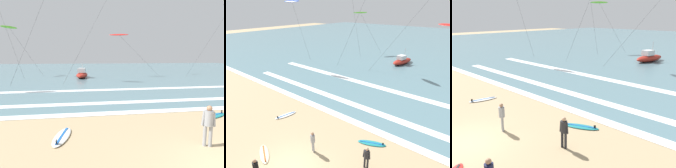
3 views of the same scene
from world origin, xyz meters
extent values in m
cube|color=slate|center=(0.00, 51.67, 0.01)|extent=(140.00, 90.00, 0.01)
cube|color=white|center=(-0.61, 7.07, 0.01)|extent=(53.31, 0.83, 0.01)
cube|color=white|center=(0.77, 9.79, 0.01)|extent=(39.03, 0.90, 0.01)
cube|color=white|center=(-0.38, 15.64, 0.01)|extent=(39.58, 1.09, 0.01)
cylinder|color=gray|center=(-0.04, 2.13, 0.41)|extent=(0.13, 0.13, 0.82)
cylinder|color=gray|center=(0.14, 2.05, 0.41)|extent=(0.13, 0.13, 0.82)
cylinder|color=gray|center=(0.05, 2.09, 1.11)|extent=(0.32, 0.32, 0.58)
cylinder|color=gray|center=(-0.12, 2.17, 1.08)|extent=(0.16, 0.14, 0.56)
cylinder|color=gray|center=(0.22, 2.01, 1.08)|extent=(0.16, 0.14, 0.56)
sphere|color=#9E7051|center=(0.05, 2.09, 1.49)|extent=(0.21, 0.21, 0.21)
ellipsoid|color=silver|center=(-5.51, 3.86, 0.04)|extent=(0.97, 2.17, 0.09)
cube|color=#1959B2|center=(-5.51, 3.86, 0.09)|extent=(0.42, 1.77, 0.01)
cube|color=black|center=(-5.66, 3.05, 0.17)|extent=(0.04, 0.12, 0.16)
ellipsoid|color=teal|center=(2.86, 5.47, 0.04)|extent=(2.16, 1.40, 0.09)
cube|color=#1959B2|center=(2.86, 5.47, 0.09)|extent=(1.67, 0.81, 0.01)
cube|color=black|center=(3.61, 5.80, 0.17)|extent=(0.12, 0.06, 0.16)
cylinder|color=#333333|center=(-2.31, 26.14, 8.30)|extent=(8.84, 10.71, 16.61)
cylinder|color=#333333|center=(17.59, 27.09, 6.24)|extent=(8.90, 1.18, 12.49)
ellipsoid|color=#70C628|center=(-16.05, 31.87, 8.29)|extent=(2.46, 3.07, 0.43)
cylinder|color=#333333|center=(-13.63, 32.63, 4.15)|extent=(4.87, 1.54, 8.30)
ellipsoid|color=red|center=(1.93, 28.47, 7.03)|extent=(3.28, 1.70, 0.43)
cylinder|color=#333333|center=(5.81, 29.16, 3.52)|extent=(7.78, 1.39, 7.05)
cylinder|color=#333333|center=(-10.55, 21.09, 5.65)|extent=(4.45, 1.60, 11.31)
cylinder|color=#333333|center=(-15.38, 29.17, 6.75)|extent=(4.51, 2.11, 13.51)
ellipsoid|color=maroon|center=(-4.24, 28.07, 0.45)|extent=(2.40, 5.38, 0.90)
cube|color=silver|center=(-4.29, 27.67, 1.25)|extent=(1.30, 1.64, 0.70)
cylinder|color=#B2B2B2|center=(-4.16, 28.66, 1.80)|extent=(0.08, 0.08, 1.80)
camera|label=1|loc=(-4.75, -4.41, 3.41)|focal=31.76mm
camera|label=2|loc=(8.62, -5.53, 9.72)|focal=31.63mm
camera|label=3|loc=(11.46, -4.63, 6.23)|focal=40.27mm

